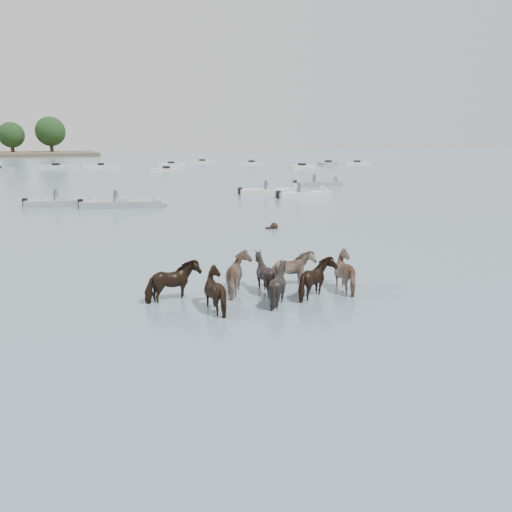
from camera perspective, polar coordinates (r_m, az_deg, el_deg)
name	(u,v)px	position (r m, az deg, el deg)	size (l,w,h in m)	color
ground	(271,303)	(16.00, 1.67, -5.19)	(400.00, 400.00, 0.00)	slate
pony_herd	(269,280)	(16.57, 1.41, -2.63)	(7.49, 3.02, 1.50)	black
swimming_pony	(273,227)	(29.02, 1.93, 3.24)	(0.72, 0.44, 0.44)	black
motorboat_a	(73,203)	(41.24, -19.51, 5.56)	(5.84, 2.44, 1.92)	gray
motorboat_b	(133,204)	(39.21, -13.39, 5.60)	(6.48, 3.02, 1.92)	gray
motorboat_c	(279,191)	(47.25, 2.50, 7.13)	(6.20, 2.76, 1.92)	silver
motorboat_d	(311,194)	(44.92, 6.07, 6.77)	(5.30, 1.67, 1.92)	silver
motorboat_e	(324,184)	(55.81, 7.54, 7.92)	(5.72, 2.35, 1.92)	gray
distant_flotilla	(86,168)	(89.15, -18.22, 9.24)	(104.79, 28.10, 0.93)	silver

